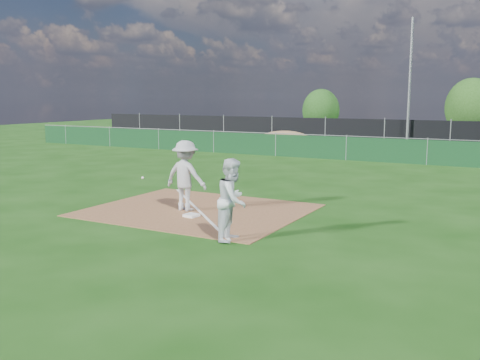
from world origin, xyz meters
name	(u,v)px	position (x,y,z in m)	size (l,w,h in m)	color
ground	(311,172)	(0.00, 10.00, 0.00)	(90.00, 90.00, 0.00)	#16450E
infield_dirt	(198,210)	(0.00, 1.00, 0.01)	(6.00, 5.00, 0.02)	brown
foul_line	(198,210)	(0.00, 1.00, 0.03)	(0.08, 7.00, 0.01)	white
green_fence	(346,149)	(0.00, 15.00, 0.60)	(44.00, 0.05, 1.20)	#0E3519
dirt_mound	(285,140)	(-5.00, 18.50, 0.58)	(3.38, 2.60, 1.17)	#997249
black_fence	(384,133)	(0.00, 23.00, 0.90)	(46.00, 0.04, 1.80)	black
parking_lot	(401,141)	(0.00, 28.00, 0.01)	(46.00, 9.00, 0.01)	black
light_pole	(410,84)	(1.50, 22.70, 4.00)	(0.16, 0.16, 8.00)	slate
first_base	(191,215)	(0.33, 0.17, 0.06)	(0.35, 0.35, 0.07)	white
play_at_first	(186,176)	(-0.27, 0.80, 1.03)	(1.99, 0.75, 2.01)	silver
runner	(233,200)	(2.47, -1.33, 0.95)	(0.92, 0.72, 1.90)	silver
car_left	(299,129)	(-7.55, 27.03, 0.77)	(1.79, 4.45, 1.51)	#AFB1B8
car_mid	(364,130)	(-2.72, 27.94, 0.74)	(1.54, 4.41, 1.45)	#111533
car_right	(467,135)	(4.41, 28.13, 0.62)	(1.72, 4.23, 1.23)	black
tree_left	(321,110)	(-8.33, 33.89, 2.01)	(3.29, 3.29, 3.91)	#382316
tree_mid	(471,107)	(4.06, 33.88, 2.41)	(3.95, 3.95, 4.68)	#382316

